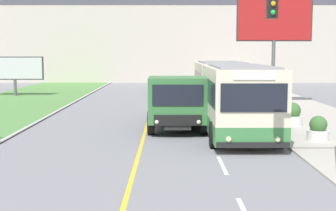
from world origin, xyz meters
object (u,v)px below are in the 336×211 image
planter_round_second (316,130)px  planter_round_far (270,106)px  billboard_large (272,23)px  billboard_small (13,69)px  planter_round_third (291,115)px  car_distant (204,85)px  dump_truck (175,103)px  traffic_light_mast (319,50)px  city_bus (227,94)px

planter_round_second → planter_round_far: 7.59m
billboard_large → billboard_small: size_ratio=1.54×
billboard_large → billboard_small: (-19.36, 6.64, -3.26)m
billboard_large → planter_round_third: 10.38m
car_distant → dump_truck: bearing=-98.4°
planter_round_second → billboard_small: bearing=133.1°
traffic_light_mast → planter_round_second: bearing=71.9°
planter_round_far → traffic_light_mast: bearing=-96.7°
billboard_large → planter_round_second: (-1.06, -12.89, -4.92)m
billboard_small → planter_round_third: 24.18m
car_distant → billboard_small: bearing=-170.6°
planter_round_second → planter_round_third: size_ratio=0.90×
dump_truck → planter_round_far: size_ratio=5.86×
traffic_light_mast → billboard_large: (2.69, 17.90, 1.81)m
traffic_light_mast → planter_round_second: 6.12m
billboard_large → traffic_light_mast: bearing=-98.6°
car_distant → planter_round_third: size_ratio=3.90×
city_bus → billboard_small: bearing=134.8°
planter_round_far → billboard_small: bearing=146.7°
planter_round_second → planter_round_third: bearing=90.1°
traffic_light_mast → planter_round_third: traffic_light_mast is taller
city_bus → planter_round_third: bearing=-5.7°
dump_truck → planter_round_third: (5.52, 0.88, -0.70)m
billboard_small → planter_round_third: (18.30, -15.73, -1.62)m
city_bus → car_distant: size_ratio=3.03×
traffic_light_mast → billboard_small: size_ratio=1.22×
traffic_light_mast → planter_round_far: size_ratio=5.11×
traffic_light_mast → billboard_small: bearing=124.2°
city_bus → car_distant: city_bus is taller
city_bus → billboard_small: (-15.31, 15.43, 0.64)m
billboard_large → planter_round_third: size_ratio=6.48×
dump_truck → billboard_large: 12.66m
city_bus → planter_round_far: city_bus is taller
billboard_large → planter_round_third: billboard_large is taller
car_distant → billboard_large: size_ratio=0.60×
car_distant → billboard_small: billboard_small is taller
car_distant → traffic_light_mast: bearing=-87.8°
billboard_small → billboard_large: bearing=-18.9°
car_distant → planter_round_third: 18.52m
traffic_light_mast → billboard_large: size_ratio=0.80×
car_distant → billboard_small: size_ratio=0.92×
billboard_small → planter_round_far: (18.15, -11.94, -1.61)m
billboard_large → city_bus: bearing=-114.7°
billboard_large → planter_round_far: 7.30m
car_distant → traffic_light_mast: 27.30m
city_bus → planter_round_second: 5.18m
dump_truck → city_bus: bearing=24.9°
city_bus → planter_round_second: (3.00, -4.09, -1.03)m
dump_truck → billboard_small: (-12.78, 16.61, 0.92)m
billboard_small → car_distant: bearing=9.4°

